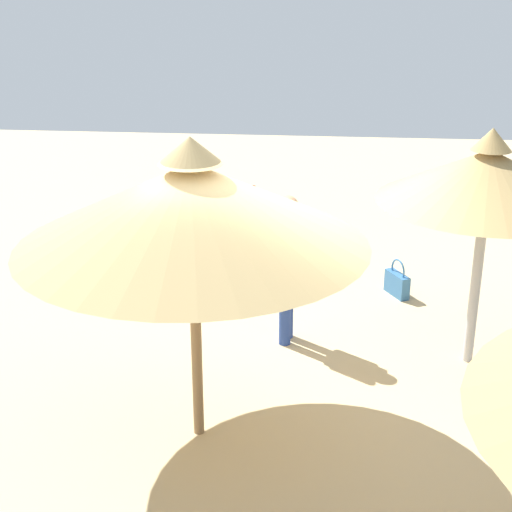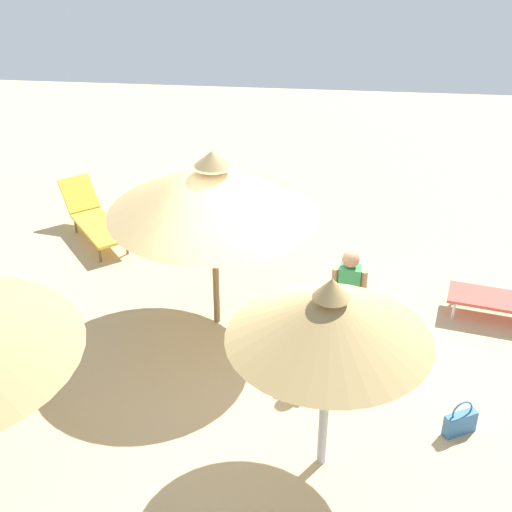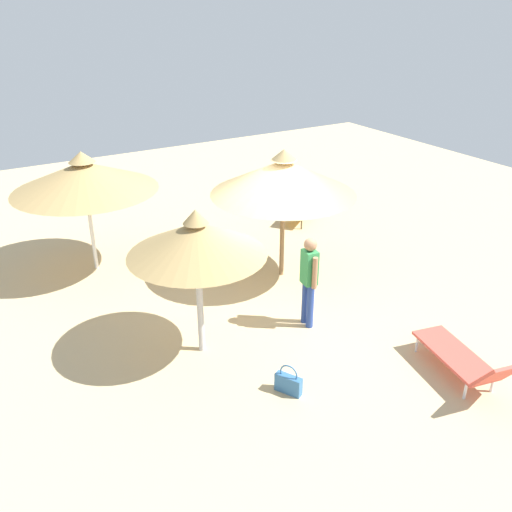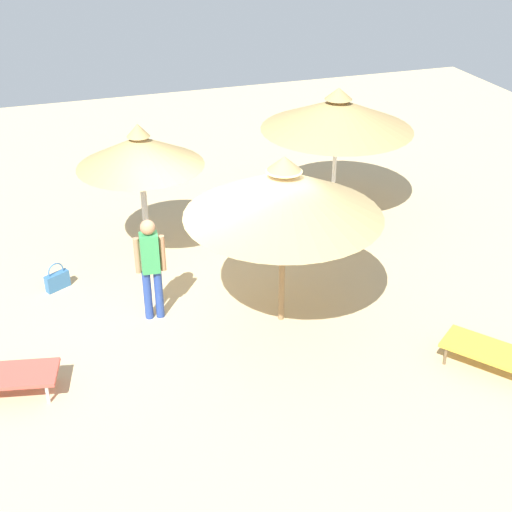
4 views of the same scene
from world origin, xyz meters
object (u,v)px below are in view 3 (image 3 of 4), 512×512
object	(u,v)px
lounge_chair_near_left	(466,360)
parasol_umbrella_far_left	(283,177)
parasol_umbrella_front	(84,176)
person_standing_center	(309,277)
parasol_umbrella_near_right	(197,239)
handbag	(288,383)
lounge_chair_back	(303,202)

from	to	relation	value
lounge_chair_near_left	parasol_umbrella_far_left	bearing A→B (deg)	95.80
parasol_umbrella_front	person_standing_center	distance (m)	5.05
parasol_umbrella_near_right	parasol_umbrella_far_left	world-z (taller)	parasol_umbrella_far_left
parasol_umbrella_front	parasol_umbrella_near_right	bearing A→B (deg)	-80.57
lounge_chair_near_left	handbag	size ratio (longest dim) A/B	3.94
person_standing_center	parasol_umbrella_far_left	bearing A→B (deg)	70.11
parasol_umbrella_front	handbag	size ratio (longest dim) A/B	6.02
parasol_umbrella_front	handbag	distance (m)	6.01
parasol_umbrella_far_left	handbag	xyz separation A→B (m)	(-2.01, -3.24, -1.98)
parasol_umbrella_front	lounge_chair_near_left	size ratio (longest dim) A/B	1.53
parasol_umbrella_front	lounge_chair_near_left	distance (m)	7.86
parasol_umbrella_far_left	lounge_chair_near_left	bearing A→B (deg)	-84.20
lounge_chair_back	person_standing_center	distance (m)	5.39
parasol_umbrella_near_right	handbag	xyz separation A→B (m)	(0.62, -1.65, -1.85)
parasol_umbrella_near_right	lounge_chair_near_left	xyz separation A→B (m)	(3.08, -2.80, -1.63)
lounge_chair_back	lounge_chair_near_left	world-z (taller)	lounge_chair_near_left
parasol_umbrella_near_right	parasol_umbrella_front	xyz separation A→B (m)	(-0.65, 3.91, 0.05)
lounge_chair_back	parasol_umbrella_far_left	bearing A→B (deg)	-132.92
parasol_umbrella_near_right	lounge_chair_near_left	world-z (taller)	parasol_umbrella_near_right
lounge_chair_near_left	handbag	world-z (taller)	lounge_chair_near_left
parasol_umbrella_front	person_standing_center	world-z (taller)	parasol_umbrella_front
lounge_chair_back	handbag	world-z (taller)	lounge_chair_back
parasol_umbrella_far_left	person_standing_center	bearing A→B (deg)	-109.89
parasol_umbrella_near_right	lounge_chair_back	world-z (taller)	parasol_umbrella_near_right
parasol_umbrella_far_left	handbag	world-z (taller)	parasol_umbrella_far_left
parasol_umbrella_front	person_standing_center	bearing A→B (deg)	-58.05
parasol_umbrella_far_left	person_standing_center	size ratio (longest dim) A/B	1.72
lounge_chair_near_left	person_standing_center	xyz separation A→B (m)	(-1.12, 2.53, 0.58)
parasol_umbrella_far_left	lounge_chair_back	size ratio (longest dim) A/B	1.53
lounge_chair_near_left	parasol_umbrella_near_right	bearing A→B (deg)	137.70
person_standing_center	handbag	size ratio (longest dim) A/B	3.45
person_standing_center	handbag	bearing A→B (deg)	-134.04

